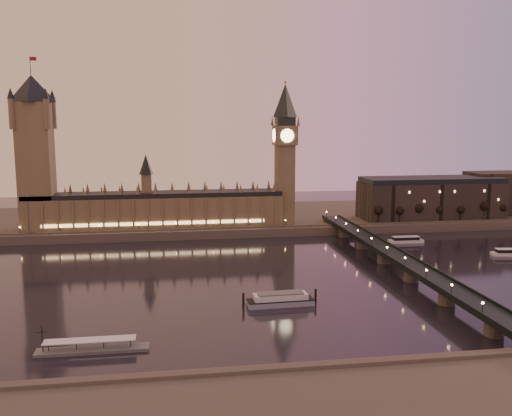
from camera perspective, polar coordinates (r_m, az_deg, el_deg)
The scene contains 18 objects.
ground at distance 300.97m, azimuth -2.64°, elevation -7.06°, with size 700.00×700.00×0.00m, color black.
far_embankment at distance 463.73m, azimuth -1.16°, elevation -1.01°, with size 560.00×130.00×6.00m, color #423D35.
palace_of_westminster at distance 413.40m, azimuth -10.02°, elevation 0.27°, with size 180.00×26.62×52.00m.
victoria_tower at distance 418.77m, azimuth -21.24°, elevation 5.98°, with size 31.68×31.68×118.00m.
big_ben at distance 417.89m, azimuth 2.91°, elevation 6.30°, with size 17.68×17.68×104.00m.
westminster_bridge at distance 322.07m, azimuth 13.85°, elevation -5.23°, with size 13.20×260.00×15.30m.
city_block at distance 479.48m, azimuth 19.35°, elevation 1.14°, with size 155.00×45.00×34.00m.
bare_tree_0 at distance 430.43m, azimuth 12.11°, elevation -0.24°, with size 6.52×6.52×13.25m.
bare_tree_1 at distance 436.59m, azimuth 14.14°, elevation -0.19°, with size 6.52×6.52×13.25m.
bare_tree_2 at distance 443.28m, azimuth 16.11°, elevation -0.13°, with size 6.52×6.52×13.25m.
bare_tree_3 at distance 450.48m, azimuth 18.02°, elevation -0.08°, with size 6.52×6.52×13.25m.
bare_tree_4 at distance 458.16m, azimuth 19.87°, elevation -0.03°, with size 6.52×6.52×13.25m.
bare_tree_5 at distance 466.31m, azimuth 21.66°, elevation 0.02°, with size 6.52×6.52×13.25m.
bare_tree_6 at distance 474.90m, azimuth 23.38°, elevation 0.07°, with size 6.52×6.52×13.25m.
cruise_boat_b at distance 398.47m, azimuth 14.76°, elevation -3.10°, with size 23.81×6.67×4.36m.
cruise_boat_c at distance 382.40m, azimuth 24.01°, elevation -4.09°, with size 22.28×9.24×4.32m.
moored_barge at distance 258.70m, azimuth 2.45°, elevation -9.13°, with size 34.36×9.51×6.30m.
pontoon_pier at distance 218.78m, azimuth -16.06°, elevation -13.33°, with size 39.97×6.66×10.66m.
Camera 1 is at (-30.74, -287.80, 82.52)m, focal length 40.00 mm.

